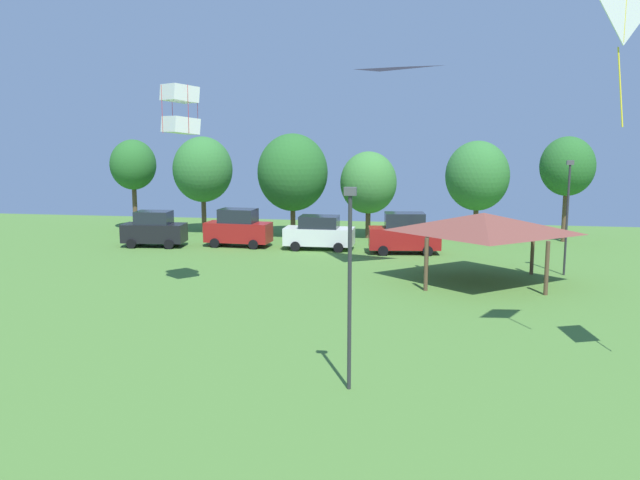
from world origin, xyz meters
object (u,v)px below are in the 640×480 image
object	(u,v)px
parked_car_third_from_left	(319,233)
treeline_tree_5	(567,167)
parked_car_rightmost_in_row	(404,234)
park_pavilion	(483,223)
treeline_tree_1	(203,170)
light_post_0	(350,277)
light_post_1	(567,211)
kite_flying_4	(626,10)
kite_flying_5	(379,98)
treeline_tree_0	(133,165)
treeline_tree_3	(368,183)
treeline_tree_2	(293,173)
parked_car_second_from_left	(238,228)
kite_flying_3	(180,110)
treeline_tree_4	(477,176)
parked_car_leftmost	(154,229)

from	to	relation	value
parked_car_third_from_left	treeline_tree_5	bearing A→B (deg)	20.26
parked_car_rightmost_in_row	park_pavilion	xyz separation A→B (m)	(4.29, -7.66, 1.81)
parked_car_third_from_left	treeline_tree_1	bearing A→B (deg)	149.36
light_post_0	light_post_1	xyz separation A→B (m)	(9.50, 18.19, 0.04)
kite_flying_4	light_post_1	size ratio (longest dim) A/B	0.79
kite_flying_5	treeline_tree_0	bearing A→B (deg)	141.22
kite_flying_5	treeline_tree_3	xyz separation A→B (m)	(-1.89, 15.29, -5.25)
treeline_tree_2	parked_car_second_from_left	bearing A→B (deg)	-119.54
kite_flying_5	treeline_tree_1	world-z (taller)	kite_flying_5
park_pavilion	treeline_tree_2	size ratio (longest dim) A/B	0.97
kite_flying_3	parked_car_second_from_left	bearing A→B (deg)	95.82
treeline_tree_1	light_post_0	bearing A→B (deg)	-63.58
treeline_tree_4	parked_car_rightmost_in_row	bearing A→B (deg)	-123.67
kite_flying_4	treeline_tree_4	bearing A→B (deg)	95.14
parked_car_leftmost	light_post_1	world-z (taller)	light_post_1
parked_car_third_from_left	treeline_tree_2	distance (m)	6.89
parked_car_second_from_left	light_post_1	size ratio (longest dim) A/B	0.73
kite_flying_3	park_pavilion	xyz separation A→B (m)	(14.05, 5.18, -5.59)
light_post_1	treeline_tree_3	xyz separation A→B (m)	(-11.70, 11.12, 0.53)
light_post_0	treeline_tree_1	world-z (taller)	treeline_tree_1
park_pavilion	light_post_0	size ratio (longest dim) A/B	1.20
light_post_0	treeline_tree_4	size ratio (longest dim) A/B	0.87
kite_flying_4	treeline_tree_1	world-z (taller)	kite_flying_4
kite_flying_3	treeline_tree_5	xyz separation A→B (m)	(20.65, 19.44, -3.41)
kite_flying_5	parked_car_second_from_left	world-z (taller)	kite_flying_5
treeline_tree_0	treeline_tree_5	bearing A→B (deg)	-0.74
treeline_tree_3	treeline_tree_4	xyz separation A→B (m)	(7.73, 1.32, 0.48)
kite_flying_3	treeline_tree_3	distance (m)	20.55
light_post_0	treeline_tree_4	bearing A→B (deg)	79.77
kite_flying_3	kite_flying_4	size ratio (longest dim) A/B	0.46
kite_flying_4	light_post_0	xyz separation A→B (m)	(-7.99, -3.25, -7.90)
parked_car_second_from_left	treeline_tree_3	size ratio (longest dim) A/B	0.72
kite_flying_4	park_pavilion	size ratio (longest dim) A/B	0.67
kite_flying_4	parked_car_second_from_left	size ratio (longest dim) A/B	1.09
parked_car_second_from_left	treeline_tree_4	xyz separation A→B (m)	(16.01, 6.43, 3.27)
treeline_tree_2	park_pavilion	bearing A→B (deg)	-46.53
treeline_tree_4	kite_flying_4	bearing A→B (deg)	-84.86
parked_car_third_from_left	park_pavilion	distance (m)	13.00
parked_car_third_from_left	treeline_tree_2	size ratio (longest dim) A/B	0.60
parked_car_second_from_left	parked_car_rightmost_in_row	bearing A→B (deg)	-0.48
kite_flying_4	treeline_tree_5	xyz separation A→B (m)	(3.58, 26.69, -6.08)
kite_flying_4	park_pavilion	world-z (taller)	kite_flying_4
parked_car_rightmost_in_row	parked_car_third_from_left	bearing A→B (deg)	166.44
treeline_tree_2	treeline_tree_1	bearing A→B (deg)	173.73
kite_flying_5	parked_car_leftmost	distance (m)	19.96
light_post_1	treeline_tree_0	distance (m)	32.55
treeline_tree_4	kite_flying_3	bearing A→B (deg)	-125.98
parked_car_rightmost_in_row	light_post_0	bearing A→B (deg)	-99.33
parked_car_third_from_left	treeline_tree_3	distance (m)	6.69
light_post_0	treeline_tree_0	bearing A→B (deg)	124.22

